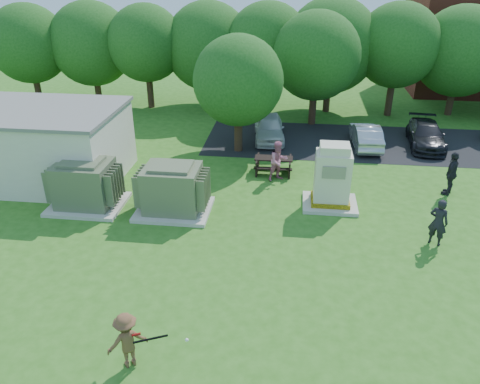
# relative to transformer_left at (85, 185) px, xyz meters

# --- Properties ---
(ground) EXTENTS (120.00, 120.00, 0.00)m
(ground) POSITION_rel_transformer_left_xyz_m (6.50, -4.50, -0.97)
(ground) COLOR #2D6619
(ground) RESTS_ON ground
(service_building) EXTENTS (10.00, 5.00, 3.20)m
(service_building) POSITION_rel_transformer_left_xyz_m (-4.50, 2.50, 0.63)
(service_building) COLOR beige
(service_building) RESTS_ON ground
(service_building_roof) EXTENTS (10.20, 5.20, 0.15)m
(service_building_roof) POSITION_rel_transformer_left_xyz_m (-4.50, 2.50, 2.31)
(service_building_roof) COLOR slate
(service_building_roof) RESTS_ON service_building
(parking_strip) EXTENTS (20.00, 6.00, 0.01)m
(parking_strip) POSITION_rel_transformer_left_xyz_m (13.50, 9.00, -0.96)
(parking_strip) COLOR #232326
(parking_strip) RESTS_ON ground
(transformer_left) EXTENTS (3.00, 2.40, 2.07)m
(transformer_left) POSITION_rel_transformer_left_xyz_m (0.00, 0.00, 0.00)
(transformer_left) COLOR beige
(transformer_left) RESTS_ON ground
(transformer_right) EXTENTS (3.00, 2.40, 2.07)m
(transformer_right) POSITION_rel_transformer_left_xyz_m (3.70, 0.00, 0.00)
(transformer_right) COLOR beige
(transformer_right) RESTS_ON ground
(generator_cabinet) EXTENTS (2.25, 1.84, 2.74)m
(generator_cabinet) POSITION_rel_transformer_left_xyz_m (10.10, 1.28, 0.23)
(generator_cabinet) COLOR beige
(generator_cabinet) RESTS_ON ground
(picnic_table) EXTENTS (1.81, 1.36, 0.78)m
(picnic_table) POSITION_rel_transformer_left_xyz_m (7.54, 4.33, -0.49)
(picnic_table) COLOR black
(picnic_table) RESTS_ON ground
(batter) EXTENTS (1.19, 1.06, 1.60)m
(batter) POSITION_rel_transformer_left_xyz_m (4.56, -8.05, -0.17)
(batter) COLOR brown
(batter) RESTS_ON ground
(person_by_generator) EXTENTS (0.79, 0.71, 1.81)m
(person_by_generator) POSITION_rel_transformer_left_xyz_m (13.74, -1.24, -0.06)
(person_by_generator) COLOR black
(person_by_generator) RESTS_ON ground
(person_at_picnic) EXTENTS (1.16, 1.10, 1.90)m
(person_at_picnic) POSITION_rel_transformer_left_xyz_m (7.80, 3.55, -0.02)
(person_at_picnic) COLOR #C36787
(person_at_picnic) RESTS_ON ground
(person_walking_right) EXTENTS (1.00, 1.24, 1.97)m
(person_walking_right) POSITION_rel_transformer_left_xyz_m (15.33, 3.00, 0.01)
(person_walking_right) COLOR #25242A
(person_walking_right) RESTS_ON ground
(car_white) EXTENTS (2.02, 4.19, 1.38)m
(car_white) POSITION_rel_transformer_left_xyz_m (7.03, 8.91, -0.28)
(car_white) COLOR silver
(car_white) RESTS_ON ground
(car_silver_a) EXTENTS (1.52, 3.92, 1.27)m
(car_silver_a) POSITION_rel_transformer_left_xyz_m (12.35, 8.41, -0.33)
(car_silver_a) COLOR #B0B1B5
(car_silver_a) RESTS_ON ground
(car_dark) EXTENTS (2.13, 4.49, 1.26)m
(car_dark) POSITION_rel_transformer_left_xyz_m (15.65, 8.94, -0.34)
(car_dark) COLOR black
(car_dark) RESTS_ON ground
(batting_equipment) EXTENTS (1.43, 0.40, 0.14)m
(batting_equipment) POSITION_rel_transformer_left_xyz_m (5.29, -8.13, 0.07)
(batting_equipment) COLOR black
(batting_equipment) RESTS_ON ground
(tree_row) EXTENTS (41.30, 13.30, 7.30)m
(tree_row) POSITION_rel_transformer_left_xyz_m (8.25, 14.00, 3.18)
(tree_row) COLOR #47301E
(tree_row) RESTS_ON ground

